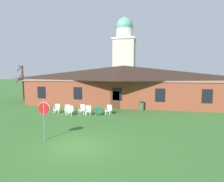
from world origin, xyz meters
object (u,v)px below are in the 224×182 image
at_px(lawn_chair_middle, 82,109).
at_px(lawn_chair_under_eave, 109,109).
at_px(stop_sign, 44,113).
at_px(lawn_chair_left_end, 70,110).
at_px(lawn_chair_near_door, 67,109).
at_px(lawn_chair_far_side, 98,110).
at_px(lawn_chair_right_end, 88,110).
at_px(lawn_chair_by_porch, 57,108).
at_px(trash_bin, 142,106).

bearing_deg(lawn_chair_middle, lawn_chair_under_eave, 6.72).
bearing_deg(lawn_chair_middle, stop_sign, -86.51).
bearing_deg(stop_sign, lawn_chair_left_end, 101.06).
bearing_deg(lawn_chair_near_door, lawn_chair_left_end, -45.27).
xyz_separation_m(lawn_chair_far_side, lawn_chair_under_eave, (0.96, 0.74, 0.00)).
height_order(lawn_chair_near_door, lawn_chair_far_side, same).
xyz_separation_m(lawn_chair_left_end, lawn_chair_right_end, (1.74, 0.48, 0.00)).
relative_size(lawn_chair_middle, lawn_chair_far_side, 1.00).
xyz_separation_m(lawn_chair_left_end, lawn_chair_middle, (0.90, 1.00, 0.00)).
bearing_deg(lawn_chair_left_end, lawn_chair_near_door, 134.73).
distance_m(lawn_chair_left_end, lawn_chair_under_eave, 3.93).
bearing_deg(stop_sign, lawn_chair_far_side, 80.11).
relative_size(stop_sign, lawn_chair_left_end, 2.56).
xyz_separation_m(lawn_chair_middle, lawn_chair_right_end, (0.84, -0.52, 0.00)).
relative_size(stop_sign, lawn_chair_by_porch, 2.56).
relative_size(lawn_chair_far_side, trash_bin, 0.98).
bearing_deg(lawn_chair_left_end, lawn_chair_by_porch, 157.15).
distance_m(lawn_chair_near_door, lawn_chair_under_eave, 4.35).
bearing_deg(stop_sign, lawn_chair_middle, 93.49).
height_order(lawn_chair_middle, lawn_chair_right_end, same).
distance_m(lawn_chair_far_side, lawn_chair_under_eave, 1.21).
bearing_deg(lawn_chair_under_eave, lawn_chair_far_side, -142.32).
relative_size(lawn_chair_by_porch, lawn_chair_middle, 1.00).
bearing_deg(lawn_chair_under_eave, lawn_chair_by_porch, -174.41).
bearing_deg(lawn_chair_left_end, lawn_chair_far_side, 12.16).
distance_m(stop_sign, lawn_chair_middle, 8.25).
bearing_deg(lawn_chair_near_door, lawn_chair_under_eave, 9.80).
bearing_deg(lawn_chair_middle, trash_bin, 27.57).
bearing_deg(lawn_chair_far_side, lawn_chair_by_porch, 177.59).
height_order(stop_sign, lawn_chair_near_door, stop_sign).
bearing_deg(lawn_chair_middle, lawn_chair_right_end, -31.79).
distance_m(lawn_chair_right_end, lawn_chair_far_side, 1.01).
bearing_deg(trash_bin, lawn_chair_under_eave, -138.91).
bearing_deg(lawn_chair_left_end, lawn_chair_right_end, 15.43).
relative_size(stop_sign, lawn_chair_right_end, 2.56).
height_order(lawn_chair_middle, lawn_chair_under_eave, same).
bearing_deg(lawn_chair_near_door, lawn_chair_far_side, 0.03).
bearing_deg(lawn_chair_middle, lawn_chair_left_end, -132.01).
bearing_deg(trash_bin, lawn_chair_by_porch, -159.07).
height_order(lawn_chair_left_end, lawn_chair_middle, same).
bearing_deg(trash_bin, stop_sign, -116.12).
xyz_separation_m(lawn_chair_by_porch, lawn_chair_far_side, (4.61, -0.19, 0.00)).
height_order(lawn_chair_by_porch, lawn_chair_middle, same).
bearing_deg(trash_bin, lawn_chair_left_end, -149.10).
bearing_deg(lawn_chair_far_side, stop_sign, -99.89).
height_order(lawn_chair_near_door, lawn_chair_right_end, same).
xyz_separation_m(stop_sign, lawn_chair_by_porch, (-3.26, 7.93, -1.24)).
distance_m(lawn_chair_near_door, lawn_chair_middle, 1.54).
bearing_deg(lawn_chair_near_door, stop_sign, -75.64).
bearing_deg(stop_sign, lawn_chair_near_door, 104.36).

